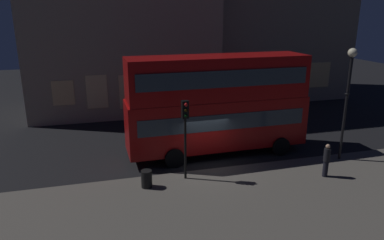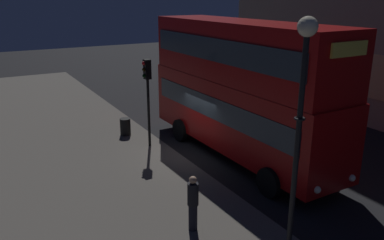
{
  "view_description": "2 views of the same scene",
  "coord_description": "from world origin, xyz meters",
  "views": [
    {
      "loc": [
        -5.54,
        -17.08,
        8.04
      ],
      "look_at": [
        -0.57,
        1.24,
        2.32
      ],
      "focal_mm": 33.57,
      "sensor_mm": 36.0,
      "label": 1
    },
    {
      "loc": [
        13.94,
        -7.92,
        6.71
      ],
      "look_at": [
        -1.03,
        0.59,
        1.22
      ],
      "focal_mm": 36.7,
      "sensor_mm": 36.0,
      "label": 2
    }
  ],
  "objects": [
    {
      "name": "litter_bin",
      "position": [
        -3.59,
        -1.73,
        0.54
      ],
      "size": [
        0.51,
        0.51,
        0.83
      ],
      "primitive_type": "cylinder",
      "color": "black",
      "rests_on": "sidewalk_slab"
    },
    {
      "name": "pedestrian",
      "position": [
        5.22,
        -2.93,
        1.01
      ],
      "size": [
        0.33,
        0.33,
        1.72
      ],
      "rotation": [
        0.0,
        0.0,
        4.17
      ],
      "color": "black",
      "rests_on": "sidewalk_slab"
    },
    {
      "name": "sidewalk_slab",
      "position": [
        0.0,
        -4.69,
        0.06
      ],
      "size": [
        44.0,
        8.25,
        0.12
      ],
      "primitive_type": "cube",
      "color": "#5B564F",
      "rests_on": "ground"
    },
    {
      "name": "building_plain_facade",
      "position": [
        9.59,
        16.09,
        8.96
      ],
      "size": [
        16.9,
        9.02,
        17.92
      ],
      "color": "gray",
      "rests_on": "ground"
    },
    {
      "name": "ground_plane",
      "position": [
        0.0,
        0.0,
        0.0
      ],
      "size": [
        80.0,
        80.0,
        0.0
      ],
      "primitive_type": "plane",
      "color": "black"
    },
    {
      "name": "traffic_light_near_kerb",
      "position": [
        -1.6,
        -1.33,
        2.97
      ],
      "size": [
        0.33,
        0.36,
        3.97
      ],
      "rotation": [
        0.0,
        0.0,
        0.02
      ],
      "color": "black",
      "rests_on": "sidewalk_slab"
    },
    {
      "name": "double_decker_bus",
      "position": [
        1.05,
        1.71,
        3.19
      ],
      "size": [
        10.55,
        2.99,
        5.74
      ],
      "rotation": [
        0.0,
        0.0,
        0.02
      ],
      "color": "#9E0C0C",
      "rests_on": "ground"
    },
    {
      "name": "street_lamp",
      "position": [
        7.36,
        -1.18,
        4.45
      ],
      "size": [
        0.47,
        0.47,
        6.15
      ],
      "color": "black",
      "rests_on": "sidewalk_slab"
    }
  ]
}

